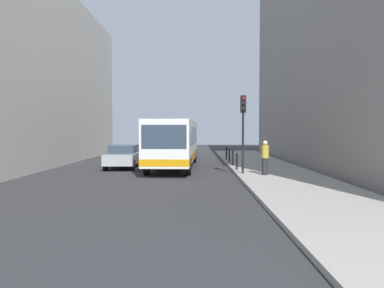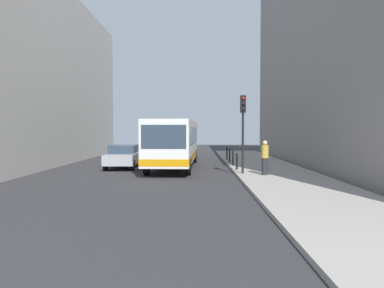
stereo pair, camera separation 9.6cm
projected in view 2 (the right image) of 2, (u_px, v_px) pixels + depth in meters
name	position (u px, v px, depth m)	size (l,w,h in m)	color
ground_plane	(177.00, 174.00, 20.92)	(80.00, 80.00, 0.00)	#2D2D30
sidewalk	(273.00, 172.00, 20.85)	(4.40, 40.00, 0.15)	#9E9991
building_left	(7.00, 72.00, 24.81)	(7.00, 32.00, 12.52)	#BCB7AD
building_right	(355.00, 38.00, 24.44)	(7.00, 32.00, 16.86)	gray
bus	(175.00, 141.00, 24.15)	(2.95, 11.11, 3.00)	white
car_beside_bus	(124.00, 156.00, 23.95)	(1.93, 4.43, 1.48)	#A5A8AD
car_behind_bus	(185.00, 148.00, 33.56)	(1.90, 4.42, 1.48)	silver
traffic_light	(243.00, 119.00, 19.61)	(0.28, 0.33, 4.10)	black
bollard_near	(237.00, 161.00, 21.64)	(0.11, 0.11, 0.95)	black
bollard_mid	(233.00, 158.00, 24.03)	(0.11, 0.11, 0.95)	black
bollard_far	(230.00, 156.00, 26.42)	(0.11, 0.11, 0.95)	black
bollard_farthest	(227.00, 153.00, 28.80)	(0.11, 0.11, 0.95)	black
pedestrian_near_signal	(265.00, 158.00, 19.07)	(0.38, 0.38, 1.75)	#26262D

